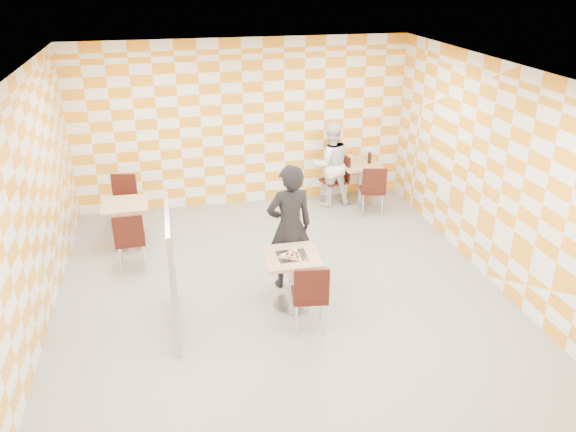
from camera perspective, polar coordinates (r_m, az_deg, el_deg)
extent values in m
plane|color=gray|center=(7.63, -0.42, -8.56)|extent=(7.00, 7.00, 0.00)
plane|color=white|center=(6.51, -0.50, 14.19)|extent=(7.00, 7.00, 0.00)
plane|color=white|center=(10.21, -4.54, 9.26)|extent=(6.00, 0.00, 6.00)
plane|color=white|center=(7.02, -25.20, -0.28)|extent=(0.00, 7.00, 7.00)
plane|color=white|center=(8.06, 20.96, 3.50)|extent=(0.00, 7.00, 7.00)
cube|color=tan|center=(7.16, 0.38, -4.16)|extent=(0.70, 0.70, 0.04)
cylinder|color=#A5A5AA|center=(7.34, 0.37, -6.63)|extent=(0.08, 0.08, 0.70)
cylinder|color=#A5A5AA|center=(7.53, 0.36, -8.94)|extent=(0.50, 0.50, 0.03)
cube|color=tan|center=(10.50, 7.42, 5.16)|extent=(0.70, 0.70, 0.04)
cylinder|color=#A5A5AA|center=(10.62, 7.31, 3.33)|extent=(0.08, 0.08, 0.70)
cylinder|color=#A5A5AA|center=(10.75, 7.21, 1.56)|extent=(0.50, 0.50, 0.03)
cube|color=tan|center=(9.04, -16.26, 1.13)|extent=(0.70, 0.70, 0.04)
cylinder|color=#A5A5AA|center=(9.18, -16.00, -0.93)|extent=(0.08, 0.08, 0.70)
cylinder|color=#A5A5AA|center=(9.34, -15.75, -2.90)|extent=(0.50, 0.50, 0.03)
cube|color=#34100A|center=(6.91, 2.19, -8.05)|extent=(0.47, 0.47, 0.04)
cube|color=#34100A|center=(6.60, 2.42, -7.15)|extent=(0.42, 0.10, 0.45)
cylinder|color=silver|center=(7.19, 3.37, -8.85)|extent=(0.03, 0.03, 0.43)
cylinder|color=silver|center=(7.16, 0.64, -8.97)|extent=(0.03, 0.03, 0.43)
cylinder|color=silver|center=(6.91, 3.74, -10.38)|extent=(0.03, 0.03, 0.43)
cylinder|color=silver|center=(6.88, 0.88, -10.52)|extent=(0.03, 0.03, 0.43)
cube|color=#34100A|center=(10.10, 8.51, 2.62)|extent=(0.50, 0.50, 0.04)
cube|color=#34100A|center=(9.83, 8.77, 3.54)|extent=(0.42, 0.12, 0.45)
cylinder|color=silver|center=(10.37, 9.22, 1.76)|extent=(0.03, 0.03, 0.43)
cylinder|color=silver|center=(10.32, 7.36, 1.76)|extent=(0.03, 0.03, 0.43)
cylinder|color=silver|center=(10.07, 9.53, 1.02)|extent=(0.03, 0.03, 0.43)
cylinder|color=silver|center=(10.01, 7.61, 1.01)|extent=(0.03, 0.03, 0.43)
cube|color=#34100A|center=(10.44, 4.69, 3.55)|extent=(0.51, 0.51, 0.04)
cube|color=#34100A|center=(10.45, 5.68, 4.99)|extent=(0.14, 0.42, 0.45)
cylinder|color=silver|center=(10.58, 3.38, 2.52)|extent=(0.03, 0.03, 0.43)
cylinder|color=silver|center=(10.31, 4.30, 1.88)|extent=(0.03, 0.03, 0.43)
cylinder|color=silver|center=(10.74, 4.97, 2.81)|extent=(0.03, 0.03, 0.43)
cylinder|color=silver|center=(10.48, 5.91, 2.19)|extent=(0.03, 0.03, 0.43)
cube|color=#34100A|center=(8.51, -15.70, -2.39)|extent=(0.43, 0.43, 0.04)
cube|color=#34100A|center=(8.22, -15.90, -1.45)|extent=(0.42, 0.05, 0.45)
cylinder|color=silver|center=(8.75, -14.41, -3.17)|extent=(0.03, 0.03, 0.43)
cylinder|color=silver|center=(8.77, -16.63, -3.39)|extent=(0.03, 0.03, 0.43)
cylinder|color=silver|center=(8.45, -14.38, -4.21)|extent=(0.03, 0.03, 0.43)
cylinder|color=silver|center=(8.47, -16.67, -4.43)|extent=(0.03, 0.03, 0.43)
cube|color=#34100A|center=(9.78, -16.45, 1.09)|extent=(0.50, 0.50, 0.04)
cube|color=#34100A|center=(9.86, -16.30, 2.89)|extent=(0.42, 0.13, 0.45)
cylinder|color=silver|center=(9.77, -17.51, -0.57)|extent=(0.03, 0.03, 0.43)
cylinder|color=silver|center=(9.67, -15.59, -0.58)|extent=(0.03, 0.03, 0.43)
cylinder|color=silver|center=(10.07, -16.95, 0.25)|extent=(0.03, 0.03, 0.43)
cylinder|color=silver|center=(9.97, -15.09, 0.24)|extent=(0.03, 0.03, 0.43)
cube|color=white|center=(6.88, -11.68, -5.33)|extent=(0.02, 1.30, 1.40)
cube|color=#B2B2B7|center=(6.56, -12.21, 0.14)|extent=(0.05, 1.30, 0.05)
cube|color=#B2B2B7|center=(7.26, -11.20, -10.28)|extent=(0.05, 1.30, 0.05)
cube|color=#B2B2B7|center=(6.32, -11.52, -8.20)|extent=(0.05, 0.05, 1.50)
cylinder|color=#B2B2B7|center=(6.76, -10.96, -13.75)|extent=(0.08, 0.08, 0.05)
cube|color=#B2B2B7|center=(7.45, -11.82, -2.90)|extent=(0.05, 0.05, 1.50)
cylinder|color=#B2B2B7|center=(7.83, -11.34, -7.94)|extent=(0.08, 0.08, 0.05)
imported|color=black|center=(7.57, 0.16, -1.14)|extent=(0.70, 0.51, 1.78)
imported|color=white|center=(10.30, 4.34, 5.28)|extent=(0.79, 0.62, 1.58)
cube|color=silver|center=(7.13, 0.41, -4.07)|extent=(0.38, 0.34, 0.01)
cone|color=tan|center=(7.13, 0.41, -3.99)|extent=(0.40, 0.40, 0.02)
cone|color=#F2D88C|center=(7.14, 0.38, -3.81)|extent=(0.33, 0.33, 0.01)
cylinder|color=maroon|center=(7.02, 0.11, -4.24)|extent=(0.04, 0.04, 0.01)
cylinder|color=maroon|center=(7.05, 0.97, -4.11)|extent=(0.04, 0.04, 0.01)
cylinder|color=maroon|center=(7.10, 0.45, -3.89)|extent=(0.04, 0.04, 0.01)
cylinder|color=maroon|center=(7.13, -0.03, -3.75)|extent=(0.04, 0.04, 0.01)
cylinder|color=maroon|center=(7.14, 0.87, -3.73)|extent=(0.04, 0.04, 0.01)
torus|color=black|center=(7.10, 0.86, -3.88)|extent=(0.03, 0.03, 0.01)
torus|color=black|center=(7.06, 0.36, -4.05)|extent=(0.03, 0.03, 0.01)
torus|color=black|center=(7.15, 0.50, -3.64)|extent=(0.03, 0.03, 0.01)
torus|color=black|center=(7.08, -0.10, -3.94)|extent=(0.03, 0.03, 0.01)
cylinder|color=white|center=(10.54, 6.38, 5.88)|extent=(0.06, 0.06, 0.16)
cylinder|color=red|center=(10.51, 6.41, 6.39)|extent=(0.04, 0.04, 0.04)
cylinder|color=black|center=(10.52, 8.29, 5.85)|extent=(0.07, 0.07, 0.20)
cylinder|color=red|center=(10.49, 8.32, 6.44)|extent=(0.03, 0.03, 0.03)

